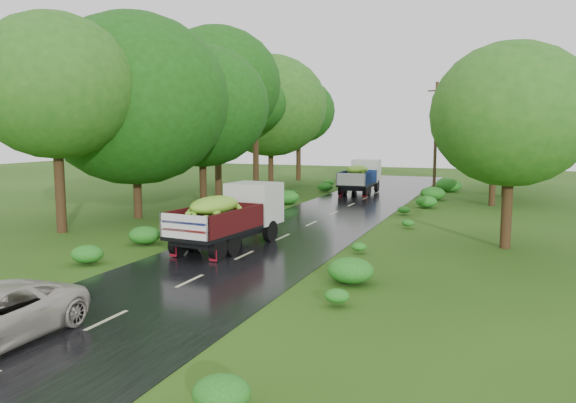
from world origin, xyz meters
The scene contains 9 objects.
ground centered at (0.00, 0.00, 0.00)m, with size 120.00×120.00×0.00m, color #1E400D.
road centered at (0.00, 5.00, 0.01)m, with size 6.50×80.00×0.02m, color black.
road_lines centered at (0.00, 6.00, 0.02)m, with size 0.12×69.60×0.00m.
truck_near centered at (-1.19, 5.36, 1.42)m, with size 2.65×6.12×2.50m.
truck_far centered at (-1.09, 27.03, 1.42)m, with size 2.21×6.01×2.52m.
utility_pole centered at (4.41, 26.89, 4.26)m, with size 1.35×0.70×8.27m.
trees_left centered at (-9.85, 20.44, 6.84)m, with size 5.92×34.71×10.08m.
trees_right centered at (8.98, 23.54, 5.41)m, with size 4.47×30.18×8.17m.
shrubs centered at (0.00, 14.00, 0.35)m, with size 11.90×44.00×0.70m.
Camera 1 is at (9.16, -15.05, 4.72)m, focal length 35.00 mm.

